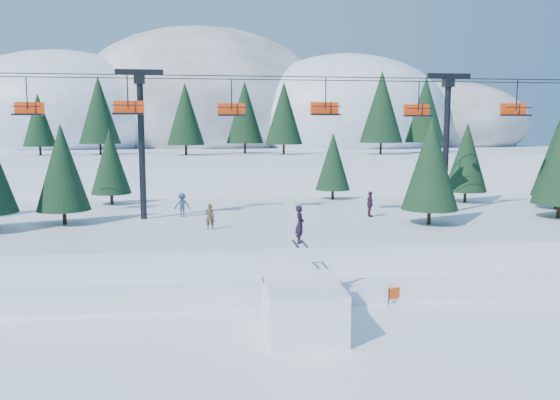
{
  "coord_description": "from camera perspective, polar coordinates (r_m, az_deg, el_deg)",
  "views": [
    {
      "loc": [
        -4.05,
        -20.69,
        8.58
      ],
      "look_at": [
        -0.82,
        6.0,
        5.2
      ],
      "focal_mm": 35.0,
      "sensor_mm": 36.0,
      "label": 1
    }
  ],
  "objects": [
    {
      "name": "conifer_stand",
      "position": [
        40.48,
        3.13,
        4.71
      ],
      "size": [
        62.97,
        17.54,
        9.94
      ],
      "color": "black",
      "rests_on": "mid_shelf"
    },
    {
      "name": "distant_skiers",
      "position": [
        39.86,
        3.24,
        -0.33
      ],
      "size": [
        20.42,
        8.28,
        1.86
      ],
      "color": "#273D52",
      "rests_on": "mid_shelf"
    },
    {
      "name": "mid_shelf",
      "position": [
        39.58,
        -0.91,
        -3.51
      ],
      "size": [
        70.0,
        22.0,
        2.5
      ],
      "primitive_type": "cube",
      "color": "white",
      "rests_on": "ground"
    },
    {
      "name": "jump_kicker",
      "position": [
        23.74,
        2.38,
        -10.97
      ],
      "size": [
        3.17,
        4.39,
        5.32
      ],
      "color": "white",
      "rests_on": "ground"
    },
    {
      "name": "berm",
      "position": [
        30.06,
        1.1,
        -8.33
      ],
      "size": [
        70.0,
        6.0,
        1.1
      ],
      "primitive_type": "cube",
      "color": "white",
      "rests_on": "ground"
    },
    {
      "name": "banner_near",
      "position": [
        28.91,
        13.45,
        -9.18
      ],
      "size": [
        2.65,
        1.12,
        0.9
      ],
      "color": "black",
      "rests_on": "ground"
    },
    {
      "name": "ground",
      "position": [
        22.76,
        4.01,
        -15.0
      ],
      "size": [
        160.0,
        160.0,
        0.0
      ],
      "primitive_type": "plane",
      "color": "white",
      "rests_on": "ground"
    },
    {
      "name": "banner_far",
      "position": [
        30.2,
        18.75,
        -8.66
      ],
      "size": [
        2.85,
        0.29,
        0.9
      ],
      "color": "black",
      "rests_on": "ground"
    },
    {
      "name": "mountain_ridge",
      "position": [
        94.06,
        -7.6,
        7.74
      ],
      "size": [
        119.0,
        60.13,
        26.46
      ],
      "color": "white",
      "rests_on": "ground"
    },
    {
      "name": "chairlift",
      "position": [
        39.15,
        1.41,
        8.25
      ],
      "size": [
        46.0,
        3.21,
        10.28
      ],
      "color": "black",
      "rests_on": "mid_shelf"
    }
  ]
}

